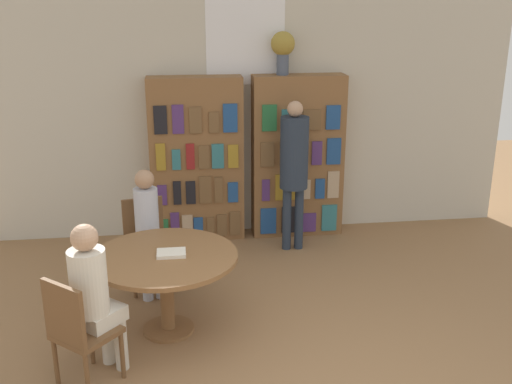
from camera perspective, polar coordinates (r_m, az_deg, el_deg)
wall_back at (r=7.12m, az=-1.01°, el=7.90°), size 6.40×0.07×3.00m
bookshelf_left at (r=7.01m, az=-5.67°, el=3.05°), size 1.08×0.34×1.92m
bookshelf_right at (r=7.14m, az=3.97°, el=3.37°), size 1.08×0.34×1.92m
flower_vase at (r=6.90m, az=2.57°, el=13.59°), size 0.27×0.27×0.48m
reading_table at (r=5.12m, az=-8.61°, el=-7.11°), size 1.22×1.22×0.72m
chair_near_camera at (r=4.61m, az=-16.64°, el=-12.36°), size 0.56×0.56×0.88m
chair_left_side at (r=6.03m, az=-10.45°, el=-4.42°), size 0.48×0.48×0.88m
seated_reader_left at (r=5.78m, az=-10.23°, el=-3.26°), size 0.29×0.37×1.24m
seated_reader_right at (r=4.60m, az=-15.20°, el=-9.10°), size 0.42×0.42×1.25m
librarian_standing at (r=6.62m, az=3.65°, el=3.03°), size 0.31×0.58×1.71m
open_book_on_table at (r=5.06m, az=-8.07°, el=-5.80°), size 0.24×0.18×0.03m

